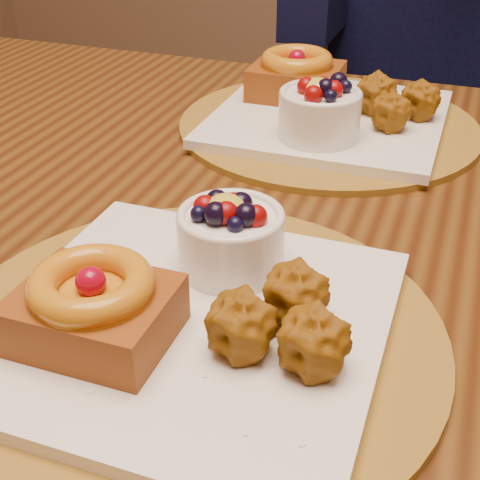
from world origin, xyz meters
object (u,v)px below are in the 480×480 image
at_px(place_setting_near, 190,308).
at_px(chair_far, 370,111).
at_px(dining_table, 276,269).
at_px(place_setting_far, 326,109).

relative_size(place_setting_near, chair_far, 0.38).
height_order(dining_table, place_setting_far, place_setting_far).
xyz_separation_m(dining_table, place_setting_near, (-0.00, -0.22, 0.10)).
bearing_deg(place_setting_near, place_setting_far, 90.10).
bearing_deg(place_setting_far, place_setting_near, -89.90).
xyz_separation_m(dining_table, chair_far, (-0.04, 0.82, -0.12)).
bearing_deg(chair_far, place_setting_near, -82.55).
xyz_separation_m(place_setting_near, place_setting_far, (-0.00, 0.43, 0.00)).
height_order(place_setting_near, place_setting_far, place_setting_far).
height_order(place_setting_far, chair_far, chair_far).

